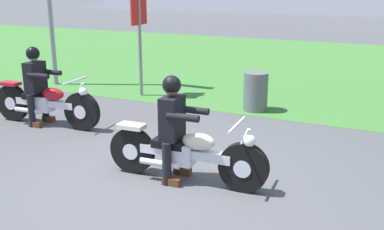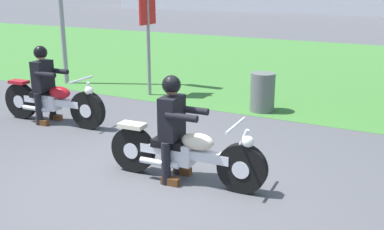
% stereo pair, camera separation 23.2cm
% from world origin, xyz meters
% --- Properties ---
extents(ground, '(120.00, 120.00, 0.00)m').
position_xyz_m(ground, '(0.00, 0.00, 0.00)').
color(ground, '#4C4C51').
extents(grass_verge, '(60.00, 12.00, 0.01)m').
position_xyz_m(grass_verge, '(0.00, 9.54, 0.00)').
color(grass_verge, '#3D7533').
rests_on(grass_verge, ground).
extents(motorcycle_lead, '(2.19, 0.66, 0.87)m').
position_xyz_m(motorcycle_lead, '(0.30, 0.31, 0.39)').
color(motorcycle_lead, black).
rests_on(motorcycle_lead, ground).
extents(rider_lead, '(0.56, 0.48, 1.40)m').
position_xyz_m(rider_lead, '(0.13, 0.31, 0.81)').
color(rider_lead, black).
rests_on(rider_lead, ground).
extents(motorcycle_follow, '(2.23, 0.66, 0.90)m').
position_xyz_m(motorcycle_follow, '(-3.05, 1.39, 0.41)').
color(motorcycle_follow, black).
rests_on(motorcycle_follow, ground).
extents(rider_follow, '(0.56, 0.48, 1.42)m').
position_xyz_m(rider_follow, '(-3.22, 1.39, 0.83)').
color(rider_follow, black).
rests_on(rider_follow, ground).
extents(trash_can, '(0.49, 0.49, 0.78)m').
position_xyz_m(trash_can, '(0.05, 3.97, 0.39)').
color(trash_can, '#595E5B').
rests_on(trash_can, ground).
extents(sign_banner, '(0.08, 0.60, 2.60)m').
position_xyz_m(sign_banner, '(-2.69, 4.05, 1.72)').
color(sign_banner, gray).
rests_on(sign_banner, ground).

